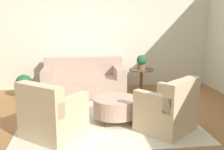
% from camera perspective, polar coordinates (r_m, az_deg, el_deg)
% --- Properties ---
extents(ground_plane, '(16.00, 16.00, 0.00)m').
position_cam_1_polar(ground_plane, '(4.95, -0.92, -9.91)').
color(ground_plane, '#996638').
extents(wall_back, '(9.00, 0.12, 2.80)m').
position_cam_1_polar(wall_back, '(7.16, -3.29, 8.46)').
color(wall_back, beige).
rests_on(wall_back, ground_plane).
extents(rug, '(3.17, 2.39, 0.01)m').
position_cam_1_polar(rug, '(4.95, -0.92, -9.85)').
color(rug, beige).
rests_on(rug, ground_plane).
extents(couch, '(2.02, 0.95, 0.88)m').
position_cam_1_polar(couch, '(6.66, -6.10, -1.31)').
color(couch, tan).
rests_on(couch, ground_plane).
extents(armchair_left, '(1.13, 1.12, 0.91)m').
position_cam_1_polar(armchair_left, '(4.29, -13.01, -8.64)').
color(armchair_left, '#C6B289').
rests_on(armchair_left, rug).
extents(armchair_right, '(1.13, 1.12, 0.91)m').
position_cam_1_polar(armchair_right, '(4.51, 12.19, -7.54)').
color(armchair_right, '#C6B289').
rests_on(armchair_right, rug).
extents(ottoman_table, '(0.82, 0.82, 0.44)m').
position_cam_1_polar(ottoman_table, '(4.83, 0.74, -6.86)').
color(ottoman_table, tan).
rests_on(ottoman_table, rug).
extents(side_table, '(0.60, 0.60, 0.64)m').
position_cam_1_polar(side_table, '(6.54, 6.38, -0.40)').
color(side_table, brown).
rests_on(side_table, ground_plane).
extents(potted_plant_on_side_table, '(0.24, 0.24, 0.35)m').
position_cam_1_polar(potted_plant_on_side_table, '(6.47, 6.46, 2.92)').
color(potted_plant_on_side_table, brown).
rests_on(potted_plant_on_side_table, side_table).
extents(potted_plant_floor, '(0.41, 0.41, 0.55)m').
position_cam_1_polar(potted_plant_floor, '(6.64, -18.59, -2.03)').
color(potted_plant_floor, brown).
rests_on(potted_plant_floor, ground_plane).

